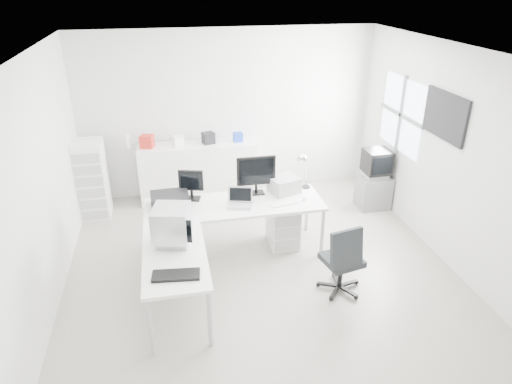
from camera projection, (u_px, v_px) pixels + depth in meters
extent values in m
cube|color=beige|center=(259.00, 265.00, 6.16)|extent=(5.00, 5.00, 0.01)
cube|color=white|center=(260.00, 51.00, 4.95)|extent=(5.00, 5.00, 0.01)
cube|color=silver|center=(229.00, 114.00, 7.76)|extent=(5.00, 0.02, 2.80)
cube|color=silver|center=(41.00, 187.00, 5.10)|extent=(0.02, 5.00, 2.80)
cube|color=silver|center=(445.00, 155.00, 6.01)|extent=(0.02, 5.00, 2.80)
cube|color=white|center=(283.00, 225.00, 6.52)|extent=(0.40, 0.50, 0.60)
cube|color=black|center=(170.00, 200.00, 6.05)|extent=(0.51, 0.40, 0.18)
cube|color=white|center=(284.00, 204.00, 6.14)|extent=(0.39, 0.18, 0.02)
sphere|color=white|center=(304.00, 199.00, 6.23)|extent=(0.05, 0.05, 0.05)
cube|color=#A1A1A1|center=(284.00, 185.00, 6.44)|extent=(0.47, 0.44, 0.22)
cube|color=black|center=(176.00, 275.00, 4.67)|extent=(0.51, 0.25, 0.03)
cube|color=slate|center=(373.00, 192.00, 7.59)|extent=(0.50, 0.41, 0.55)
cube|color=white|center=(198.00, 171.00, 7.82)|extent=(1.97, 0.49, 0.98)
cube|color=red|center=(147.00, 141.00, 7.41)|extent=(0.25, 0.23, 0.20)
cube|color=white|center=(178.00, 141.00, 7.51)|extent=(0.20, 0.18, 0.16)
cube|color=black|center=(208.00, 138.00, 7.60)|extent=(0.23, 0.22, 0.19)
cube|color=#193AB5|center=(238.00, 137.00, 7.70)|extent=(0.16, 0.14, 0.15)
cylinder|color=white|center=(128.00, 141.00, 7.39)|extent=(0.07, 0.07, 0.22)
cube|color=white|center=(92.00, 179.00, 7.19)|extent=(0.43, 0.52, 1.24)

